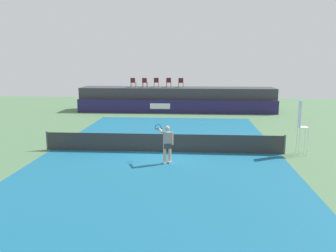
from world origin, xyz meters
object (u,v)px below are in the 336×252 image
object	(u,v)px
spectator_chair_far_right	(181,82)
spectator_chair_left	(145,82)
spectator_chair_center	(156,82)
net_post_near	(47,141)
net_post_far	(285,145)
umpire_chair	(301,124)
tennis_player	(167,143)
spectator_chair_right	(169,82)
tennis_ball	(202,123)
spectator_chair_far_left	(133,82)

from	to	relation	value
spectator_chair_far_right	spectator_chair_left	bearing A→B (deg)	-177.41
spectator_chair_center	net_post_near	xyz separation A→B (m)	(-4.24, -15.28, -2.19)
spectator_chair_left	spectator_chair_far_right	size ratio (longest dim) A/B	1.00
net_post_near	net_post_far	world-z (taller)	same
spectator_chair_center	net_post_far	xyz separation A→B (m)	(8.16, -15.28, -2.19)
umpire_chair	net_post_near	world-z (taller)	umpire_chair
spectator_chair_left	tennis_player	size ratio (longest dim) A/B	0.50
spectator_chair_left	spectator_chair_right	size ratio (longest dim) A/B	1.00
spectator_chair_center	tennis_ball	distance (m)	8.38
spectator_chair_left	spectator_chair_right	xyz separation A→B (m)	(2.21, 0.39, 0.00)
spectator_chair_left	tennis_ball	world-z (taller)	spectator_chair_left
spectator_chair_far_right	umpire_chair	size ratio (longest dim) A/B	0.32
spectator_chair_far_left	net_post_near	world-z (taller)	spectator_chair_far_left
spectator_chair_center	net_post_near	world-z (taller)	spectator_chair_center
spectator_chair_far_right	net_post_far	world-z (taller)	spectator_chair_far_right
umpire_chair	tennis_ball	world-z (taller)	umpire_chair
spectator_chair_center	net_post_far	bearing A→B (deg)	-61.88
net_post_near	spectator_chair_left	bearing A→B (deg)	77.96
spectator_chair_center	tennis_player	bearing A→B (deg)	-82.35
spectator_chair_right	tennis_player	world-z (taller)	spectator_chair_right
spectator_chair_far_left	net_post_near	bearing A→B (deg)	-98.01
net_post_far	tennis_player	world-z (taller)	tennis_player
spectator_chair_far_right	tennis_player	xyz separation A→B (m)	(0.01, -17.16, -1.73)
spectator_chair_far_left	spectator_chair_right	xyz separation A→B (m)	(3.29, 0.40, 0.00)
spectator_chair_far_right	tennis_player	size ratio (longest dim) A/B	0.50
tennis_ball	umpire_chair	bearing A→B (deg)	-60.72
tennis_ball	net_post_near	bearing A→B (deg)	-134.59
spectator_chair_left	net_post_near	xyz separation A→B (m)	(-3.19, -14.96, -2.19)
net_post_near	tennis_player	xyz separation A→B (m)	(6.56, -2.05, 0.46)
spectator_chair_far_right	tennis_player	world-z (taller)	spectator_chair_far_right
spectator_chair_left	net_post_far	world-z (taller)	spectator_chair_left
spectator_chair_left	umpire_chair	xyz separation A→B (m)	(9.95, -14.97, -1.11)
spectator_chair_center	net_post_near	distance (m)	16.01
spectator_chair_far_left	spectator_chair_left	world-z (taller)	same
spectator_chair_far_right	net_post_far	distance (m)	16.35
spectator_chair_far_left	spectator_chair_right	size ratio (longest dim) A/B	1.00
spectator_chair_center	tennis_ball	size ratio (longest dim) A/B	13.06
tennis_player	spectator_chair_far_left	bearing A→B (deg)	104.70
spectator_chair_right	net_post_far	size ratio (longest dim) A/B	0.89
tennis_ball	spectator_chair_left	bearing A→B (deg)	128.72
spectator_chair_left	tennis_player	bearing A→B (deg)	-78.78
spectator_chair_right	net_post_near	size ratio (longest dim) A/B	0.89
spectator_chair_left	net_post_near	bearing A→B (deg)	-102.04
spectator_chair_right	tennis_player	distance (m)	17.53
spectator_chair_far_right	net_post_near	size ratio (longest dim) A/B	0.89
spectator_chair_far_right	umpire_chair	bearing A→B (deg)	-66.46
net_post_far	spectator_chair_left	bearing A→B (deg)	121.61
spectator_chair_center	umpire_chair	bearing A→B (deg)	-59.77
net_post_near	spectator_chair_center	bearing A→B (deg)	74.51
spectator_chair_far_left	spectator_chair_right	bearing A→B (deg)	6.96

